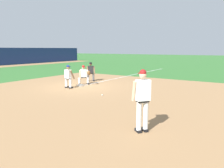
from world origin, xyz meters
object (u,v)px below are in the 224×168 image
object	(u,v)px
first_base_bag	(81,85)
umpire	(91,71)
pitcher	(143,97)
baserunner	(68,76)
first_baseman	(84,74)
baseball	(102,95)

from	to	relation	value
first_base_bag	umpire	world-z (taller)	umpire
first_base_bag	pitcher	world-z (taller)	pitcher
first_base_bag	pitcher	bearing A→B (deg)	-126.85
baserunner	umpire	distance (m)	3.14
first_baseman	umpire	size ratio (longest dim) A/B	0.92
baserunner	pitcher	bearing A→B (deg)	-120.70
first_base_bag	pitcher	distance (m)	8.57
first_baseman	baserunner	xyz separation A→B (m)	(-1.57, -0.06, 0.06)
pitcher	first_baseman	distance (m)	9.04
baseball	baserunner	xyz separation A→B (m)	(0.68, 3.06, 0.76)
first_base_bag	baseball	bearing A→B (deg)	-119.61
pitcher	umpire	xyz separation A→B (m)	(7.19, 7.61, -0.27)
umpire	first_base_bag	bearing A→B (deg)	-158.99
baseball	pitcher	world-z (taller)	pitcher
baserunner	umpire	bearing A→B (deg)	12.23
pitcher	baserunner	bearing A→B (deg)	59.30
pitcher	baserunner	size ratio (longest dim) A/B	1.27
baserunner	first_base_bag	bearing A→B (deg)	-7.96
baseball	first_baseman	world-z (taller)	first_baseman
baserunner	first_baseman	bearing A→B (deg)	2.25
first_base_bag	pitcher	xyz separation A→B (m)	(-5.10, -6.81, 1.01)
umpire	first_baseman	bearing A→B (deg)	-158.05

